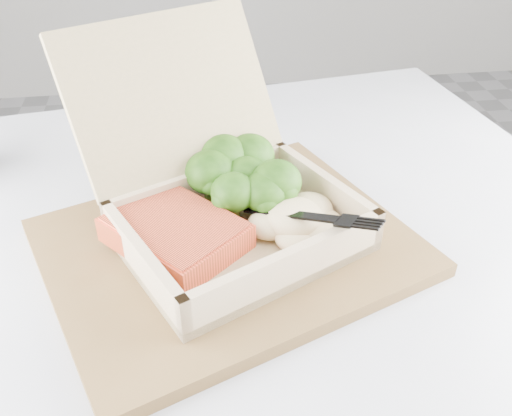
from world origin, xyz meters
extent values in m
cube|color=silver|center=(0.12, -0.24, 0.74)|extent=(1.00, 1.00, 0.03)
cube|color=brown|center=(0.12, -0.20, 0.77)|extent=(0.43, 0.39, 0.02)
cube|color=tan|center=(0.13, -0.21, 0.78)|extent=(0.27, 0.25, 0.01)
cube|color=tan|center=(0.03, -0.25, 0.80)|extent=(0.08, 0.16, 0.05)
cube|color=tan|center=(0.22, -0.16, 0.80)|extent=(0.08, 0.16, 0.05)
cube|color=tan|center=(0.16, -0.28, 0.80)|extent=(0.20, 0.11, 0.05)
cube|color=tan|center=(0.09, -0.13, 0.80)|extent=(0.20, 0.11, 0.05)
cube|color=tan|center=(0.07, -0.09, 0.89)|extent=(0.24, 0.19, 0.15)
cube|color=#E6492D|center=(0.06, -0.21, 0.80)|extent=(0.15, 0.16, 0.03)
ellipsoid|color=beige|center=(0.18, -0.21, 0.80)|extent=(0.10, 0.08, 0.03)
cube|color=black|center=(0.14, -0.18, 0.81)|extent=(0.09, 0.08, 0.03)
cube|color=black|center=(0.19, -0.23, 0.81)|extent=(0.05, 0.04, 0.01)
cube|color=silver|center=(0.09, 0.00, 0.76)|extent=(0.09, 0.15, 0.00)
camera|label=1|loc=(0.08, -0.66, 1.14)|focal=40.00mm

